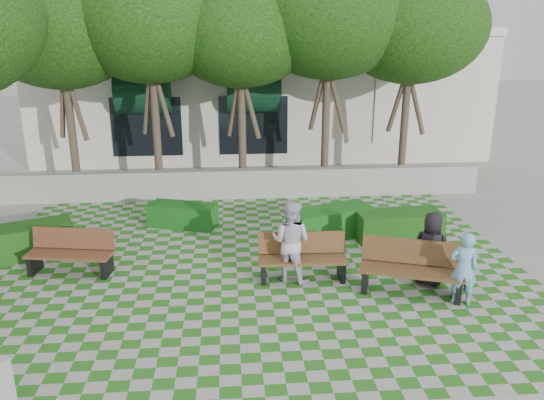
{
  "coord_description": "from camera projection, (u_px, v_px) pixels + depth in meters",
  "views": [
    {
      "loc": [
        -0.42,
        -9.84,
        5.06
      ],
      "look_at": [
        0.5,
        1.5,
        1.4
      ],
      "focal_mm": 35.0,
      "sensor_mm": 36.0,
      "label": 1
    }
  ],
  "objects": [
    {
      "name": "ground",
      "position": [
        254.0,
        287.0,
        10.92
      ],
      "size": [
        90.0,
        90.0,
        0.0
      ],
      "primitive_type": "plane",
      "color": "gray",
      "rests_on": "ground"
    },
    {
      "name": "lawn",
      "position": [
        252.0,
        267.0,
        11.87
      ],
      "size": [
        12.0,
        12.0,
        0.0
      ],
      "primitive_type": "plane",
      "color": "#2B721E",
      "rests_on": "ground"
    },
    {
      "name": "retaining_wall",
      "position": [
        244.0,
        184.0,
        16.66
      ],
      "size": [
        15.0,
        0.36,
        0.9
      ],
      "primitive_type": "cube",
      "color": "#9E9B93",
      "rests_on": "ground"
    },
    {
      "name": "bench_east",
      "position": [
        412.0,
        269.0,
        10.57
      ],
      "size": [
        2.12,
        1.28,
        1.06
      ],
      "rotation": [
        0.0,
        0.0,
        -0.33
      ],
      "color": "#51341B",
      "rests_on": "ground"
    },
    {
      "name": "bench_mid",
      "position": [
        302.0,
        258.0,
        11.19
      ],
      "size": [
        1.88,
        0.68,
        0.98
      ],
      "rotation": [
        0.0,
        0.0,
        -0.04
      ],
      "color": "brown",
      "rests_on": "ground"
    },
    {
      "name": "bench_west",
      "position": [
        71.0,
        253.0,
        11.46
      ],
      "size": [
        1.9,
        0.91,
        0.96
      ],
      "rotation": [
        0.0,
        0.0,
        -0.17
      ],
      "color": "brown",
      "rests_on": "ground"
    },
    {
      "name": "hedge_east",
      "position": [
        399.0,
        226.0,
        13.3
      ],
      "size": [
        2.15,
        0.96,
        0.74
      ],
      "primitive_type": "cube",
      "rotation": [
        0.0,
        0.0,
        0.06
      ],
      "color": "#174612",
      "rests_on": "ground"
    },
    {
      "name": "hedge_midright",
      "position": [
        331.0,
        222.0,
        13.52
      ],
      "size": [
        2.3,
        1.55,
        0.75
      ],
      "primitive_type": "cube",
      "rotation": [
        0.0,
        0.0,
        0.36
      ],
      "color": "#155117",
      "rests_on": "ground"
    },
    {
      "name": "hedge_midleft",
      "position": [
        183.0,
        215.0,
        14.23
      ],
      "size": [
        1.92,
        1.23,
        0.62
      ],
      "primitive_type": "cube",
      "rotation": [
        0.0,
        0.0,
        -0.32
      ],
      "color": "#144D18",
      "rests_on": "ground"
    },
    {
      "name": "hedge_west",
      "position": [
        24.0,
        241.0,
        12.31
      ],
      "size": [
        2.31,
        1.62,
        0.75
      ],
      "primitive_type": "cube",
      "rotation": [
        0.0,
        0.0,
        0.4
      ],
      "color": "#194512",
      "rests_on": "ground"
    },
    {
      "name": "person_blue",
      "position": [
        464.0,
        269.0,
        10.07
      ],
      "size": [
        0.61,
        0.47,
        1.47
      ],
      "primitive_type": "imported",
      "rotation": [
        0.0,
        0.0,
        2.89
      ],
      "color": "#76ACD8",
      "rests_on": "ground"
    },
    {
      "name": "person_dark",
      "position": [
        431.0,
        249.0,
        10.85
      ],
      "size": [
        0.91,
        0.83,
        1.57
      ],
      "primitive_type": "imported",
      "rotation": [
        0.0,
        0.0,
        2.59
      ],
      "color": "black",
      "rests_on": "ground"
    },
    {
      "name": "person_white",
      "position": [
        291.0,
        241.0,
        10.99
      ],
      "size": [
        1.06,
        0.98,
        1.76
      ],
      "primitive_type": "imported",
      "rotation": [
        0.0,
        0.0,
        2.68
      ],
      "color": "silver",
      "rests_on": "ground"
    },
    {
      "name": "tree_row",
      "position": [
        175.0,
        25.0,
        14.84
      ],
      "size": [
        17.7,
        13.4,
        7.41
      ],
      "color": "#47382B",
      "rests_on": "ground"
    },
    {
      "name": "building",
      "position": [
        259.0,
        90.0,
        23.58
      ],
      "size": [
        18.0,
        8.92,
        5.15
      ],
      "color": "silver",
      "rests_on": "ground"
    }
  ]
}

